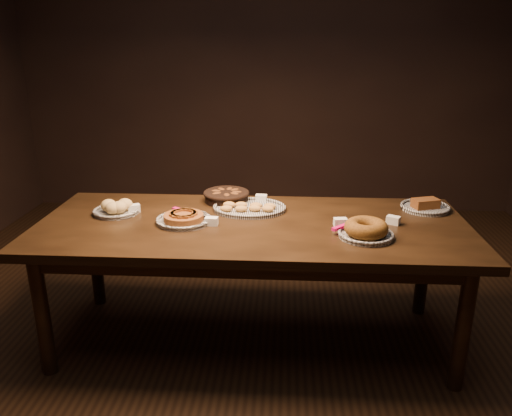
# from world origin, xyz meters

# --- Properties ---
(ground) EXTENTS (5.00, 5.00, 0.00)m
(ground) POSITION_xyz_m (0.00, 0.00, 0.00)
(ground) COLOR black
(ground) RESTS_ON ground
(buffet_table) EXTENTS (2.40, 1.00, 0.75)m
(buffet_table) POSITION_xyz_m (0.00, 0.00, 0.68)
(buffet_table) COLOR black
(buffet_table) RESTS_ON ground
(apple_tart_plate) EXTENTS (0.31, 0.31, 0.06)m
(apple_tart_plate) POSITION_xyz_m (-0.38, -0.02, 0.77)
(apple_tart_plate) COLOR white
(apple_tart_plate) RESTS_ON buffet_table
(madeleine_platter) EXTENTS (0.43, 0.35, 0.05)m
(madeleine_platter) POSITION_xyz_m (-0.04, 0.21, 0.77)
(madeleine_platter) COLOR black
(madeleine_platter) RESTS_ON buffet_table
(bundt_cake_plate) EXTENTS (0.32, 0.36, 0.09)m
(bundt_cake_plate) POSITION_xyz_m (0.60, -0.18, 0.79)
(bundt_cake_plate) COLOR black
(bundt_cake_plate) RESTS_ON buffet_table
(croissant_basket) EXTENTS (0.34, 0.34, 0.07)m
(croissant_basket) POSITION_xyz_m (-0.19, 0.37, 0.79)
(croissant_basket) COLOR black
(croissant_basket) RESTS_ON buffet_table
(bread_roll_plate) EXTENTS (0.27, 0.27, 0.08)m
(bread_roll_plate) POSITION_xyz_m (-0.80, 0.10, 0.78)
(bread_roll_plate) COLOR white
(bread_roll_plate) RESTS_ON buffet_table
(loaf_plate) EXTENTS (0.29, 0.29, 0.07)m
(loaf_plate) POSITION_xyz_m (1.02, 0.29, 0.77)
(loaf_plate) COLOR black
(loaf_plate) RESTS_ON buffet_table
(tent_cards) EXTENTS (1.57, 0.48, 0.04)m
(tent_cards) POSITION_xyz_m (0.07, 0.09, 0.77)
(tent_cards) COLOR white
(tent_cards) RESTS_ON buffet_table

